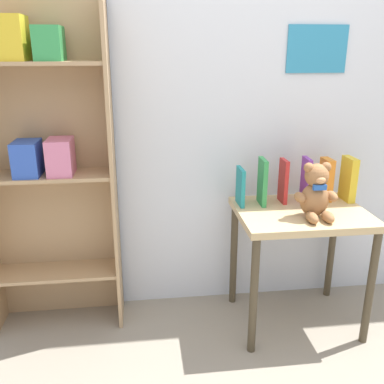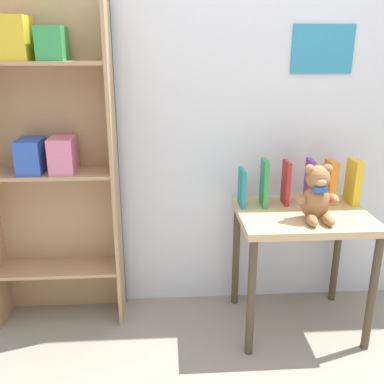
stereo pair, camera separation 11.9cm
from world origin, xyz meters
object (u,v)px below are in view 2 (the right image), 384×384
(book_standing_purple, at_px, (309,182))
(teddy_bear, at_px, (317,195))
(book_standing_orange, at_px, (330,182))
(book_standing_green, at_px, (264,183))
(bookshelf_side, at_px, (50,154))
(book_standing_yellow, at_px, (353,182))
(display_table, at_px, (302,231))
(book_standing_teal, at_px, (241,187))
(book_standing_red, at_px, (286,183))

(book_standing_purple, bearing_deg, teddy_bear, -96.06)
(book_standing_orange, bearing_deg, book_standing_green, -178.10)
(bookshelf_side, distance_m, book_standing_yellow, 1.59)
(book_standing_yellow, bearing_deg, book_standing_orange, 172.58)
(bookshelf_side, height_order, book_standing_yellow, bookshelf_side)
(display_table, bearing_deg, book_standing_green, 146.27)
(book_standing_teal, relative_size, book_standing_yellow, 0.83)
(display_table, relative_size, teddy_bear, 2.41)
(book_standing_teal, height_order, book_standing_yellow, book_standing_yellow)
(teddy_bear, distance_m, book_standing_green, 0.29)
(book_standing_purple, distance_m, book_standing_yellow, 0.24)
(display_table, distance_m, book_standing_green, 0.31)
(book_standing_red, height_order, book_standing_orange, book_standing_red)
(book_standing_green, distance_m, book_standing_orange, 0.36)
(book_standing_teal, relative_size, book_standing_orange, 0.86)
(bookshelf_side, distance_m, book_standing_purple, 1.35)
(teddy_bear, xyz_separation_m, book_standing_green, (-0.21, 0.21, -0.00))
(display_table, relative_size, book_standing_orange, 2.85)
(book_standing_red, distance_m, book_standing_orange, 0.24)
(bookshelf_side, distance_m, book_standing_red, 1.23)
(bookshelf_side, bearing_deg, book_standing_green, -3.88)
(bookshelf_side, height_order, display_table, bookshelf_side)
(bookshelf_side, bearing_deg, book_standing_purple, -2.96)
(book_standing_teal, distance_m, book_standing_green, 0.12)
(book_standing_teal, xyz_separation_m, book_standing_green, (0.12, -0.00, 0.02))
(book_standing_teal, distance_m, book_standing_orange, 0.48)
(teddy_bear, relative_size, book_standing_purple, 1.13)
(book_standing_red, relative_size, book_standing_purple, 0.97)
(display_table, height_order, teddy_bear, teddy_bear)
(book_standing_red, relative_size, book_standing_orange, 1.01)
(bookshelf_side, xyz_separation_m, book_standing_green, (1.10, -0.07, -0.15))
(teddy_bear, bearing_deg, book_standing_orange, 56.42)
(book_standing_red, xyz_separation_m, book_standing_yellow, (0.36, -0.01, 0.00))
(display_table, relative_size, book_standing_red, 2.81)
(book_standing_green, distance_m, book_standing_red, 0.12)
(bookshelf_side, relative_size, display_table, 2.55)
(book_standing_green, height_order, book_standing_purple, book_standing_green)
(bookshelf_side, bearing_deg, display_table, -8.65)
(teddy_bear, relative_size, book_standing_green, 1.11)
(display_table, height_order, book_standing_green, book_standing_green)
(display_table, bearing_deg, bookshelf_side, 171.35)
(bookshelf_side, distance_m, book_standing_teal, 1.00)
(teddy_bear, distance_m, book_standing_teal, 0.39)
(book_standing_purple, height_order, book_standing_orange, book_standing_purple)
(book_standing_orange, bearing_deg, book_standing_yellow, -8.08)
(bookshelf_side, distance_m, book_standing_green, 1.11)
(book_standing_green, height_order, book_standing_orange, book_standing_green)
(book_standing_red, distance_m, book_standing_yellow, 0.36)
(book_standing_teal, xyz_separation_m, book_standing_orange, (0.48, 0.02, 0.02))
(bookshelf_side, height_order, book_standing_green, bookshelf_side)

